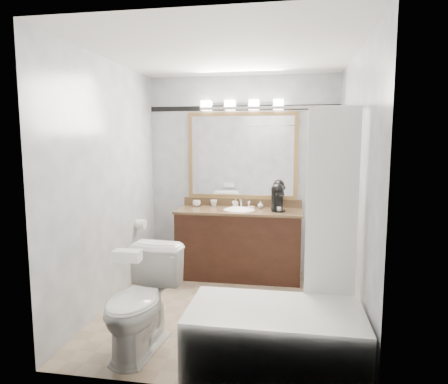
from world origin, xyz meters
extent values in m
cube|color=#9C846A|center=(0.00, 0.00, -0.01)|extent=(2.40, 2.60, 0.01)
cube|color=white|center=(0.00, 0.00, 2.50)|extent=(2.40, 2.60, 0.01)
cube|color=silver|center=(0.00, 1.30, 1.25)|extent=(2.40, 0.01, 2.50)
cube|color=silver|center=(0.00, -1.30, 1.25)|extent=(2.40, 0.01, 2.50)
cube|color=silver|center=(-1.20, 0.00, 1.25)|extent=(0.01, 2.60, 2.50)
cube|color=silver|center=(1.20, 0.00, 1.25)|extent=(0.01, 2.60, 2.50)
cube|color=black|center=(0.00, 1.01, 0.41)|extent=(1.50, 0.55, 0.82)
cube|color=brown|center=(0.00, 1.01, 0.83)|extent=(1.53, 0.58, 0.03)
cube|color=brown|center=(0.00, 1.29, 0.90)|extent=(1.53, 0.03, 0.10)
ellipsoid|color=white|center=(0.00, 1.01, 0.82)|extent=(0.44, 0.34, 0.14)
cube|color=olive|center=(0.00, 1.28, 2.02)|extent=(1.40, 0.04, 0.05)
cube|color=olive|center=(0.00, 1.28, 0.97)|extent=(1.40, 0.04, 0.05)
cube|color=olive|center=(-0.68, 1.28, 1.50)|extent=(0.05, 0.04, 1.00)
cube|color=olive|center=(0.68, 1.28, 1.50)|extent=(0.05, 0.04, 1.00)
cube|color=white|center=(0.00, 1.29, 1.50)|extent=(1.30, 0.01, 1.00)
cube|color=silver|center=(0.00, 1.27, 2.15)|extent=(0.90, 0.05, 0.03)
cube|color=white|center=(-0.45, 1.22, 2.13)|extent=(0.12, 0.12, 0.12)
cube|color=white|center=(-0.15, 1.22, 2.13)|extent=(0.12, 0.12, 0.12)
cube|color=white|center=(0.15, 1.22, 2.13)|extent=(0.12, 0.12, 0.12)
cube|color=white|center=(0.45, 1.22, 2.13)|extent=(0.12, 0.12, 0.12)
cube|color=black|center=(0.00, 1.29, 2.10)|extent=(2.40, 0.01, 0.06)
cube|color=white|center=(0.53, -0.92, 0.23)|extent=(1.30, 0.72, 0.45)
cylinder|color=silver|center=(0.53, -0.54, 1.95)|extent=(1.30, 0.02, 0.02)
cube|color=white|center=(0.95, -0.55, 1.18)|extent=(0.40, 0.04, 1.55)
cylinder|color=white|center=(-1.14, 0.66, 0.70)|extent=(0.11, 0.12, 0.12)
imported|color=white|center=(-0.54, -0.88, 0.41)|extent=(0.53, 0.84, 0.82)
cube|color=white|center=(-0.54, -1.12, 0.86)|extent=(0.20, 0.11, 0.08)
cylinder|color=black|center=(0.48, 0.97, 0.86)|extent=(0.17, 0.17, 0.02)
cylinder|color=black|center=(0.46, 1.03, 0.98)|extent=(0.14, 0.14, 0.25)
sphere|color=black|center=(0.46, 1.03, 1.11)|extent=(0.15, 0.15, 0.15)
cube|color=black|center=(0.49, 0.96, 1.06)|extent=(0.12, 0.12, 0.05)
cylinder|color=silver|center=(0.49, 0.96, 0.89)|extent=(0.06, 0.06, 0.06)
imported|color=white|center=(-0.57, 1.17, 0.89)|extent=(0.12, 0.12, 0.08)
imported|color=white|center=(-0.36, 1.23, 0.89)|extent=(0.11, 0.11, 0.08)
imported|color=white|center=(-0.06, 1.19, 0.90)|extent=(0.05, 0.05, 0.10)
imported|color=white|center=(0.25, 1.16, 0.89)|extent=(0.09, 0.09, 0.09)
cube|color=beige|center=(0.13, 1.13, 0.86)|extent=(0.10, 0.08, 0.03)
camera|label=1|loc=(0.63, -3.78, 1.69)|focal=32.00mm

